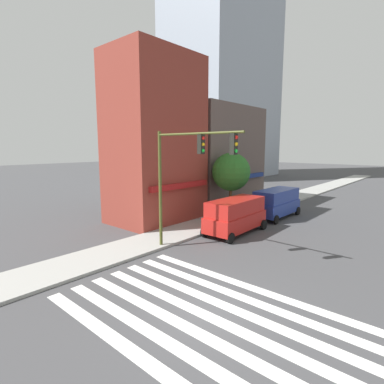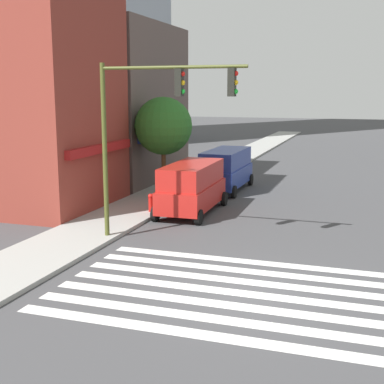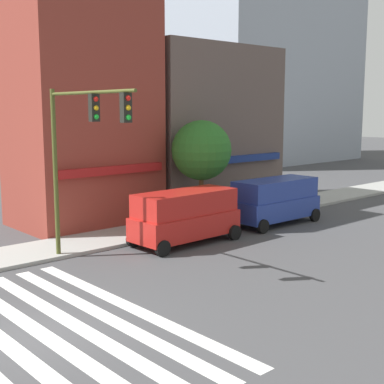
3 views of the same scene
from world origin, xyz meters
name	(u,v)px [view 3 (image 3 of 3)]	position (x,y,z in m)	size (l,w,h in m)	color
ground_plane	(41,333)	(0.00, 0.00, 0.00)	(200.00, 200.00, 0.00)	#424244
crosswalk_stripes	(41,333)	(0.00, 0.00, 0.00)	(6.21, 10.80, 0.01)	silver
storefront_row	(150,115)	(12.46, 11.50, 5.58)	(16.53, 5.30, 12.72)	maroon
traffic_signal	(80,139)	(3.91, 4.44, 4.84)	(0.32, 5.53, 6.66)	#474C1E
van_red	(185,215)	(9.20, 4.70, 1.29)	(5.04, 2.22, 2.34)	#B21E19
van_blue	(275,199)	(15.34, 4.70, 1.29)	(5.01, 2.22, 2.34)	navy
pedestrian_green_top	(279,194)	(18.01, 6.59, 1.07)	(0.32, 0.32, 1.77)	#23232D
fire_hydrant	(145,227)	(8.25, 6.40, 0.61)	(0.24, 0.24, 0.84)	red
street_tree	(201,150)	(12.73, 7.50, 3.79)	(3.10, 3.10, 5.20)	brown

